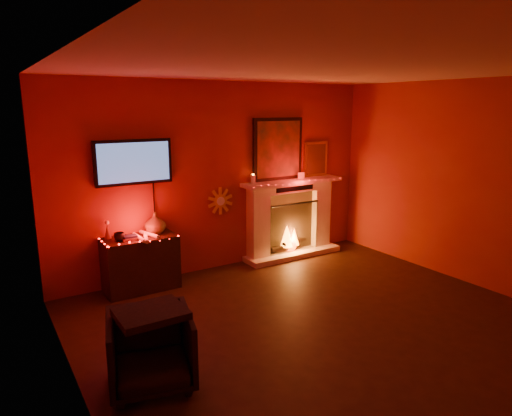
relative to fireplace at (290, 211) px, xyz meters
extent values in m
plane|color=black|center=(-1.14, -2.39, -0.72)|extent=(5.00, 5.00, 0.00)
plane|color=beige|center=(-1.14, -2.39, 1.98)|extent=(5.00, 5.00, 0.00)
plane|color=maroon|center=(-1.14, 0.11, 0.63)|extent=(5.00, 0.00, 5.00)
plane|color=maroon|center=(-3.64, -2.39, 0.63)|extent=(0.00, 5.00, 5.00)
plane|color=maroon|center=(1.36, -2.39, 0.63)|extent=(0.00, 5.00, 5.00)
cube|color=#F5E2CE|center=(0.01, -0.09, -0.68)|extent=(1.65, 0.40, 0.08)
cube|color=#F5E2CE|center=(-0.59, 0.00, -0.17)|extent=(0.30, 0.22, 0.95)
cube|color=#F5E2CE|center=(0.61, 0.00, -0.17)|extent=(0.30, 0.22, 0.95)
cube|color=#F5E2CE|center=(0.01, 0.00, 0.38)|extent=(1.50, 0.22, 0.14)
cube|color=#F5E2CE|center=(0.01, -0.06, 0.48)|extent=(1.72, 0.34, 0.06)
cube|color=#8B6D51|center=(0.01, 0.06, -0.17)|extent=(0.90, 0.10, 0.95)
cube|color=black|center=(0.01, -0.12, -0.25)|extent=(0.90, 0.02, 0.78)
cylinder|color=black|center=(-0.09, -0.03, -0.58)|extent=(0.55, 0.09, 0.09)
cylinder|color=black|center=(0.09, -0.01, -0.52)|extent=(0.51, 0.18, 0.08)
cone|color=orange|center=(-0.07, -0.03, -0.39)|extent=(0.20, 0.20, 0.34)
cone|color=orange|center=(0.08, -0.02, -0.43)|extent=(0.16, 0.16, 0.26)
sphere|color=#FF3F07|center=(0.01, -0.03, -0.56)|extent=(0.18, 0.18, 0.18)
cube|color=black|center=(-0.19, 0.08, 0.98)|extent=(0.88, 0.05, 0.95)
cube|color=#CE441B|center=(-0.19, 0.05, 0.98)|extent=(0.78, 0.01, 0.85)
cube|color=gold|center=(0.56, 0.08, 0.79)|extent=(0.46, 0.04, 0.56)
cube|color=olive|center=(0.56, 0.06, 0.79)|extent=(0.38, 0.01, 0.48)
cylinder|color=#F6E4CD|center=(-0.69, -0.01, 0.57)|extent=(0.07, 0.07, 0.12)
cube|color=white|center=(0.19, -0.03, 0.56)|extent=(0.12, 0.01, 0.10)
cube|color=black|center=(-2.44, 0.07, 0.93)|extent=(1.00, 0.06, 0.58)
cube|color=#4A75BF|center=(-2.44, 0.03, 0.93)|extent=(0.92, 0.01, 0.50)
cylinder|color=black|center=(-2.19, 0.08, 0.31)|extent=(0.02, 0.02, 0.66)
cylinder|color=gold|center=(-1.19, 0.09, 0.28)|extent=(0.20, 0.03, 0.20)
cylinder|color=white|center=(-1.19, 0.08, 0.28)|extent=(0.13, 0.01, 0.13)
cube|color=black|center=(-2.49, -0.13, -0.37)|extent=(0.93, 0.46, 0.71)
imported|color=brown|center=(-2.25, -0.07, 0.12)|extent=(0.27, 0.27, 0.28)
imported|color=black|center=(-2.75, -0.16, 0.04)|extent=(0.13, 0.13, 0.11)
cylinder|color=white|center=(-2.52, -0.23, 0.01)|extent=(0.06, 0.38, 0.05)
cylinder|color=white|center=(-2.44, -0.28, 0.01)|extent=(0.15, 0.38, 0.05)
cylinder|color=white|center=(-2.36, -0.14, 0.01)|extent=(0.16, 0.38, 0.05)
cube|color=maroon|center=(-2.63, -0.19, 0.00)|extent=(0.20, 0.14, 0.03)
cube|color=#1C2742|center=(-2.62, -0.18, 0.02)|extent=(0.17, 0.12, 0.02)
imported|color=black|center=(-3.09, -2.23, -0.40)|extent=(0.85, 0.86, 0.65)
camera|label=1|loc=(-4.20, -5.69, 1.62)|focal=32.00mm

